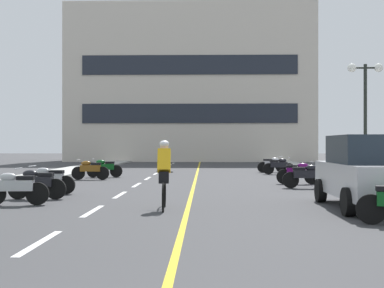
# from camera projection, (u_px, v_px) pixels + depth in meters

# --- Properties ---
(ground_plane) EXTENTS (140.00, 140.00, 0.00)m
(ground_plane) POSITION_uv_depth(u_px,v_px,m) (190.00, 180.00, 23.34)
(ground_plane) COLOR #38383A
(curb_left) EXTENTS (2.40, 72.00, 0.12)m
(curb_left) POSITION_uv_depth(u_px,v_px,m) (50.00, 175.00, 26.52)
(curb_left) COLOR #A8A8A3
(curb_left) RESTS_ON ground
(curb_right) EXTENTS (2.40, 72.00, 0.12)m
(curb_right) POSITION_uv_depth(u_px,v_px,m) (334.00, 175.00, 26.17)
(curb_right) COLOR #A8A8A3
(curb_right) RESTS_ON ground
(lane_dash_1) EXTENTS (0.14, 2.20, 0.01)m
(lane_dash_1) POSITION_uv_depth(u_px,v_px,m) (40.00, 243.00, 8.40)
(lane_dash_1) COLOR silver
(lane_dash_1) RESTS_ON ground
(lane_dash_2) EXTENTS (0.14, 2.20, 0.01)m
(lane_dash_2) POSITION_uv_depth(u_px,v_px,m) (93.00, 211.00, 12.40)
(lane_dash_2) COLOR silver
(lane_dash_2) RESTS_ON ground
(lane_dash_3) EXTENTS (0.14, 2.20, 0.01)m
(lane_dash_3) POSITION_uv_depth(u_px,v_px,m) (120.00, 195.00, 16.39)
(lane_dash_3) COLOR silver
(lane_dash_3) RESTS_ON ground
(lane_dash_4) EXTENTS (0.14, 2.20, 0.01)m
(lane_dash_4) POSITION_uv_depth(u_px,v_px,m) (137.00, 185.00, 20.39)
(lane_dash_4) COLOR silver
(lane_dash_4) RESTS_ON ground
(lane_dash_5) EXTENTS (0.14, 2.20, 0.01)m
(lane_dash_5) POSITION_uv_depth(u_px,v_px,m) (148.00, 178.00, 24.39)
(lane_dash_5) COLOR silver
(lane_dash_5) RESTS_ON ground
(lane_dash_6) EXTENTS (0.14, 2.20, 0.01)m
(lane_dash_6) POSITION_uv_depth(u_px,v_px,m) (156.00, 174.00, 28.39)
(lane_dash_6) COLOR silver
(lane_dash_6) RESTS_ON ground
(lane_dash_7) EXTENTS (0.14, 2.20, 0.01)m
(lane_dash_7) POSITION_uv_depth(u_px,v_px,m) (162.00, 170.00, 32.39)
(lane_dash_7) COLOR silver
(lane_dash_7) RESTS_ON ground
(lane_dash_8) EXTENTS (0.14, 2.20, 0.01)m
(lane_dash_8) POSITION_uv_depth(u_px,v_px,m) (166.00, 167.00, 36.39)
(lane_dash_8) COLOR silver
(lane_dash_8) RESTS_ON ground
(lane_dash_9) EXTENTS (0.14, 2.20, 0.01)m
(lane_dash_9) POSITION_uv_depth(u_px,v_px,m) (170.00, 165.00, 40.39)
(lane_dash_9) COLOR silver
(lane_dash_9) RESTS_ON ground
(lane_dash_10) EXTENTS (0.14, 2.20, 0.01)m
(lane_dash_10) POSITION_uv_depth(u_px,v_px,m) (173.00, 163.00, 44.39)
(lane_dash_10) COLOR silver
(lane_dash_10) RESTS_ON ground
(lane_dash_11) EXTENTS (0.14, 2.20, 0.01)m
(lane_dash_11) POSITION_uv_depth(u_px,v_px,m) (176.00, 162.00, 48.38)
(lane_dash_11) COLOR silver
(lane_dash_11) RESTS_ON ground
(centre_line_yellow) EXTENTS (0.12, 66.00, 0.01)m
(centre_line_yellow) POSITION_uv_depth(u_px,v_px,m) (196.00, 176.00, 26.34)
(centre_line_yellow) COLOR gold
(centre_line_yellow) RESTS_ON ground
(office_building) EXTENTS (23.36, 8.56, 14.76)m
(office_building) POSITION_uv_depth(u_px,v_px,m) (191.00, 86.00, 51.58)
(office_building) COLOR beige
(office_building) RESTS_ON ground
(street_lamp_mid) EXTENTS (1.46, 0.36, 4.83)m
(street_lamp_mid) POSITION_uv_depth(u_px,v_px,m) (365.00, 94.00, 21.57)
(street_lamp_mid) COLOR black
(street_lamp_mid) RESTS_ON curb_right
(parked_car_near) EXTENTS (1.93, 4.21, 1.82)m
(parked_car_near) POSITION_uv_depth(u_px,v_px,m) (367.00, 172.00, 12.89)
(parked_car_near) COLOR black
(parked_car_near) RESTS_ON ground
(motorcycle_3) EXTENTS (1.70, 0.60, 0.92)m
(motorcycle_3) POSITION_uv_depth(u_px,v_px,m) (15.00, 187.00, 13.56)
(motorcycle_3) COLOR black
(motorcycle_3) RESTS_ON ground
(motorcycle_4) EXTENTS (1.70, 0.60, 0.92)m
(motorcycle_4) POSITION_uv_depth(u_px,v_px,m) (37.00, 183.00, 15.05)
(motorcycle_4) COLOR black
(motorcycle_4) RESTS_ON ground
(motorcycle_5) EXTENTS (1.70, 0.60, 0.92)m
(motorcycle_5) POSITION_uv_depth(u_px,v_px,m) (49.00, 179.00, 16.60)
(motorcycle_5) COLOR black
(motorcycle_5) RESTS_ON ground
(motorcycle_6) EXTENTS (1.70, 0.60, 0.92)m
(motorcycle_6) POSITION_uv_depth(u_px,v_px,m) (306.00, 175.00, 18.82)
(motorcycle_6) COLOR black
(motorcycle_6) RESTS_ON ground
(motorcycle_7) EXTENTS (1.70, 0.60, 0.92)m
(motorcycle_7) POSITION_uv_depth(u_px,v_px,m) (298.00, 172.00, 20.78)
(motorcycle_7) COLOR black
(motorcycle_7) RESTS_ON ground
(motorcycle_8) EXTENTS (1.70, 0.60, 0.92)m
(motorcycle_8) POSITION_uv_depth(u_px,v_px,m) (90.00, 169.00, 23.43)
(motorcycle_8) COLOR black
(motorcycle_8) RESTS_ON ground
(motorcycle_9) EXTENTS (1.70, 0.60, 0.92)m
(motorcycle_9) POSITION_uv_depth(u_px,v_px,m) (104.00, 168.00, 25.09)
(motorcycle_9) COLOR black
(motorcycle_9) RESTS_ON ground
(motorcycle_10) EXTENTS (1.70, 0.60, 0.92)m
(motorcycle_10) POSITION_uv_depth(u_px,v_px,m) (279.00, 166.00, 27.64)
(motorcycle_10) COLOR black
(motorcycle_10) RESTS_ON ground
(motorcycle_11) EXTENTS (1.68, 0.67, 0.92)m
(motorcycle_11) POSITION_uv_depth(u_px,v_px,m) (272.00, 164.00, 29.64)
(motorcycle_11) COLOR black
(motorcycle_11) RESTS_ON ground
(cyclist_rider) EXTENTS (0.42, 1.77, 1.71)m
(cyclist_rider) POSITION_uv_depth(u_px,v_px,m) (164.00, 173.00, 12.77)
(cyclist_rider) COLOR black
(cyclist_rider) RESTS_ON ground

